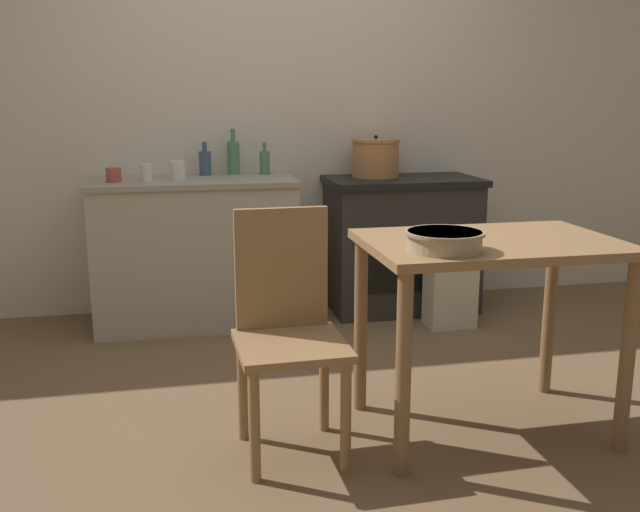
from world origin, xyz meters
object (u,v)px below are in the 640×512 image
cup_center_left (177,170)px  cup_center (114,175)px  stove (401,243)px  stock_pot (376,158)px  work_table (489,273)px  mixing_bowl_large (444,240)px  bottle_left (205,162)px  flour_sack (450,296)px  cup_center_right (146,172)px  bottle_mid_left (265,162)px  chair (287,326)px  bottle_far_left (233,157)px

cup_center_left → cup_center: (-0.35, -0.06, -0.01)m
stove → stock_pot: stock_pot is taller
stove → work_table: bearing=-97.0°
mixing_bowl_large → bottle_left: bottle_left is taller
mixing_bowl_large → cup_center_left: size_ratio=2.73×
flour_sack → stock_pot: 0.98m
bottle_left → cup_center_right: (-0.34, -0.24, -0.03)m
bottle_left → cup_center_left: bottle_left is taller
work_table → bottle_mid_left: bottle_mid_left is taller
bottle_left → bottle_mid_left: bearing=-2.4°
cup_center_left → cup_center_right: size_ratio=1.07×
chair → cup_center: 1.78m
cup_center_left → cup_center_right: bearing=-163.3°
bottle_far_left → cup_center: bottle_far_left is taller
bottle_mid_left → cup_center_left: bearing=-161.6°
cup_center_right → stove: bearing=3.6°
mixing_bowl_large → bottle_far_left: 2.11m
stock_pot → cup_center_right: (-1.39, -0.17, -0.04)m
stock_pot → mixing_bowl_large: size_ratio=1.06×
work_table → stock_pot: stock_pot is taller
bottle_far_left → bottle_left: bottle_far_left is taller
stove → chair: size_ratio=1.02×
cup_center → bottle_left: bearing=26.2°
bottle_left → bottle_far_left: bearing=6.8°
stock_pot → mixing_bowl_large: bearing=-99.1°
stove → bottle_left: 1.32m
flour_sack → cup_center_left: size_ratio=3.44×
chair → stove: bearing=57.7°
stove → work_table: (-0.21, -1.70, 0.24)m
chair → flour_sack: bearing=45.6°
bottle_mid_left → bottle_left: bearing=177.6°
mixing_bowl_large → bottle_left: size_ratio=1.43×
chair → bottle_far_left: bottle_far_left is taller
bottle_far_left → cup_center_left: bottle_far_left is taller
stove → stock_pot: 0.56m
stove → chair: 1.96m
bottle_far_left → cup_center_left: (-0.34, -0.21, -0.05)m
bottle_far_left → bottle_mid_left: bearing=-10.9°
bottle_left → stove: bearing=-7.0°
bottle_left → cup_center_right: size_ratio=2.05×
bottle_far_left → bottle_left: size_ratio=1.37×
chair → cup_center_right: bearing=107.3°
cup_center_right → cup_center_left: bearing=16.7°
chair → cup_center_left: bearing=101.1°
stock_pot → cup_center: stock_pot is taller
stock_pot → mixing_bowl_large: stock_pot is taller
cup_center → bottle_mid_left: bearing=15.3°
bottle_mid_left → cup_center_right: bottle_mid_left is taller
cup_center_left → flour_sack: bearing=-14.0°
stock_pot → cup_center_left: stock_pot is taller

